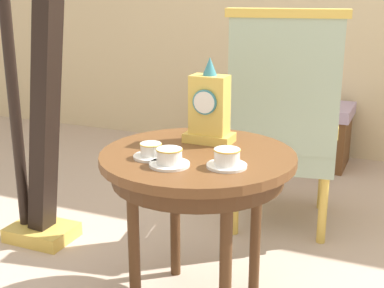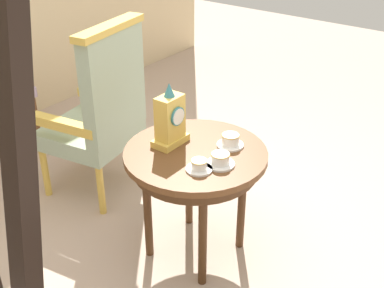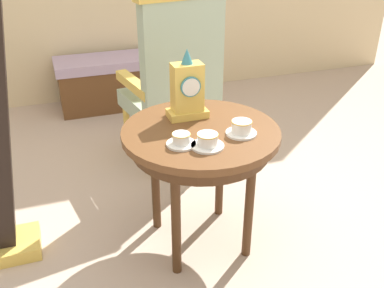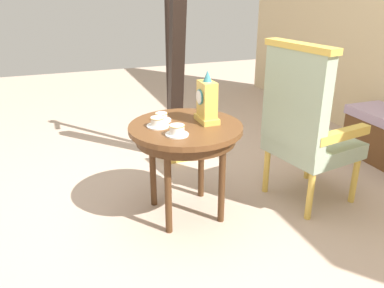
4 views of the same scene
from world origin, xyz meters
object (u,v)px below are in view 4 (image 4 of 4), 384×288
(side_table, at_px, (186,136))
(teacup_right, at_px, (158,122))
(mantel_clock, at_px, (207,102))
(harp, at_px, (174,80))
(teacup_left, at_px, (161,117))
(teacup_center, at_px, (177,131))
(armchair, at_px, (305,124))

(side_table, height_order, teacup_right, teacup_right)
(mantel_clock, relative_size, harp, 0.19)
(teacup_right, bearing_deg, teacup_left, 151.93)
(side_table, relative_size, teacup_center, 5.25)
(teacup_left, xyz_separation_m, armchair, (0.26, 0.94, -0.07))
(teacup_left, height_order, harp, harp)
(teacup_center, bearing_deg, teacup_left, -177.59)
(armchair, height_order, harp, harp)
(side_table, relative_size, teacup_left, 5.70)
(harp, bearing_deg, teacup_right, -24.18)
(teacup_left, height_order, teacup_center, teacup_center)
(side_table, distance_m, teacup_right, 0.20)
(teacup_left, distance_m, harp, 0.86)
(harp, bearing_deg, armchair, 29.90)
(mantel_clock, bearing_deg, harp, 175.39)
(teacup_center, bearing_deg, harp, 162.78)
(teacup_right, relative_size, harp, 0.08)
(teacup_left, xyz_separation_m, teacup_right, (0.10, -0.05, 0.00))
(mantel_clock, bearing_deg, teacup_left, -113.67)
(side_table, height_order, mantel_clock, mantel_clock)
(harp, bearing_deg, teacup_center, -17.22)
(teacup_left, distance_m, mantel_clock, 0.32)
(mantel_clock, bearing_deg, teacup_center, -57.15)
(mantel_clock, distance_m, armchair, 0.71)
(side_table, xyz_separation_m, mantel_clock, (-0.01, 0.15, 0.21))
(teacup_right, distance_m, mantel_clock, 0.34)
(side_table, bearing_deg, mantel_clock, 95.43)
(teacup_left, bearing_deg, teacup_center, 2.41)
(side_table, relative_size, armchair, 0.64)
(teacup_left, height_order, teacup_right, teacup_right)
(teacup_right, distance_m, armchair, 1.01)
(teacup_center, bearing_deg, mantel_clock, 122.85)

